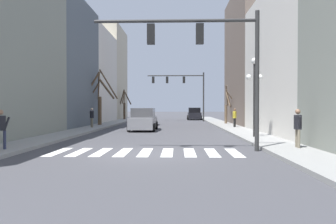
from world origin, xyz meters
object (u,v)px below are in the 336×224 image
Objects in this scene: traffic_signal_near at (208,49)px; car_parked_left_near at (146,117)px; car_driving_toward_lane at (194,114)px; pedestrian_crossing_street at (1,126)px; car_parked_right_far at (143,120)px; pedestrian_on_right_sidewalk at (298,125)px; street_tree_left_mid at (100,99)px; street_tree_right_far at (124,105)px; traffic_signal_far at (183,85)px; pedestrian_near_right_corner at (235,116)px; street_tree_left_far at (227,107)px; street_lamp_right_corner at (254,81)px; pedestrian_on_left_sidewalk at (92,116)px.

traffic_signal_near is 1.66× the size of car_parked_left_near.
car_driving_toward_lane is 2.58× the size of pedestrian_crossing_street.
car_parked_right_far is 14.31m from pedestrian_on_right_sidewalk.
pedestrian_crossing_street is 0.30× the size of street_tree_left_mid.
traffic_signal_far is at bearing -24.12° from street_tree_right_far.
car_driving_toward_lane reaches higher than pedestrian_crossing_street.
car_parked_right_far is 3.07× the size of pedestrian_near_right_corner.
street_lamp_right_corner is at bearing -92.74° from street_tree_left_far.
pedestrian_on_right_sidewalk is 0.99× the size of pedestrian_on_left_sidewalk.
pedestrian_near_right_corner is 12.92m from street_tree_left_mid.
pedestrian_near_right_corner is at bearing -92.51° from street_tree_left_far.
car_parked_right_far is 0.91× the size of street_tree_left_mid.
traffic_signal_far is 15.36m from pedestrian_near_right_corner.
street_lamp_right_corner is 0.84× the size of street_tree_left_mid.
street_tree_right_far is (-12.55, 32.21, 1.07)m from pedestrian_on_right_sidewalk.
street_lamp_right_corner is 9.45m from pedestrian_near_right_corner.
pedestrian_on_left_sidewalk reaches higher than pedestrian_on_right_sidewalk.
traffic_signal_far is at bearing 48.06° from pedestrian_crossing_street.
pedestrian_on_left_sidewalk is at bearing -85.47° from street_tree_left_mid.
pedestrian_on_right_sidewalk is at bearing 22.84° from car_parked_left_near.
pedestrian_crossing_street reaches higher than pedestrian_near_right_corner.
car_parked_left_near is 2.62× the size of pedestrian_crossing_street.
car_parked_right_far is 11.50m from street_tree_left_far.
car_driving_toward_lane is 2.52× the size of pedestrian_on_left_sidewalk.
street_tree_left_mid is (-8.80, 17.60, -1.62)m from traffic_signal_near.
traffic_signal_near is 4.90m from pedestrian_on_right_sidewalk.
street_tree_left_mid is 14.62m from street_tree_right_far.
traffic_signal_far reaches higher than street_lamp_right_corner.
car_driving_toward_lane is (1.14, 34.17, -3.45)m from traffic_signal_near.
pedestrian_on_left_sidewalk is (-11.58, 8.32, -2.22)m from street_lamp_right_corner.
traffic_signal_far is at bearing -169.65° from pedestrian_on_right_sidewalk.
pedestrian_crossing_street is at bearing -152.12° from street_lamp_right_corner.
street_tree_left_mid is at bearing 149.05° from car_driving_toward_lane.
street_lamp_right_corner is 14.43m from pedestrian_on_left_sidewalk.
street_tree_left_mid is at bearing -76.76° from pedestrian_near_right_corner.
street_tree_left_far is at bearing -43.07° from street_tree_right_far.
street_tree_left_far reaches higher than pedestrian_on_left_sidewalk.
car_driving_toward_lane is at bearing -144.65° from pedestrian_near_right_corner.
pedestrian_on_left_sidewalk is at bearing -57.61° from pedestrian_near_right_corner.
traffic_signal_far is 17.43m from pedestrian_on_left_sidewalk.
car_parked_right_far is at bearing 135.62° from street_lamp_right_corner.
street_tree_left_far is (0.27, 6.13, 0.80)m from pedestrian_near_right_corner.
street_tree_right_far is at bearing -161.18° from car_parked_left_near.
car_driving_toward_lane is at bearing 158.98° from car_parked_left_near.
car_parked_left_near is 2.59× the size of pedestrian_on_right_sidewalk.
pedestrian_crossing_street is at bearing -89.16° from street_tree_right_far.
car_parked_right_far is at bearing 39.40° from pedestrian_on_left_sidewalk.
traffic_signal_near is 1.42× the size of car_parked_right_far.
traffic_signal_far reaches higher than pedestrian_on_left_sidewalk.
traffic_signal_near is 4.37× the size of pedestrian_near_right_corner.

